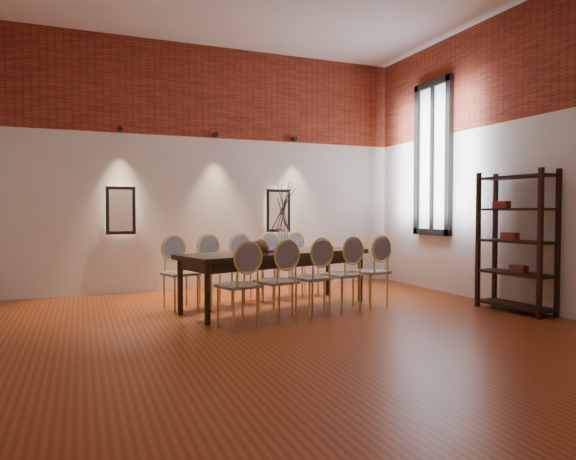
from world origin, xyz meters
name	(u,v)px	position (x,y,z in m)	size (l,w,h in m)	color
floor	(279,337)	(0.00, 0.00, -0.01)	(7.00, 7.00, 0.02)	#923A17
wall_back	(202,168)	(0.00, 3.55, 2.00)	(7.00, 0.10, 4.00)	silver
wall_right	(539,155)	(3.55, 0.00, 2.00)	(0.10, 7.00, 4.00)	silver
brick_band_back	(203,91)	(0.00, 3.48, 3.25)	(7.00, 0.02, 1.50)	maroon
brick_band_right	(537,55)	(3.48, 0.00, 3.25)	(0.02, 7.00, 1.50)	maroon
niche_left	(121,210)	(-1.30, 3.45, 1.30)	(0.36, 0.06, 0.66)	#FFEAC6
niche_right	(278,211)	(1.30, 3.45, 1.30)	(0.36, 0.06, 0.66)	#FFEAC6
spot_fixture_left	(120,129)	(-1.30, 3.42, 2.55)	(0.08, 0.08, 0.10)	black
spot_fixture_mid	(216,134)	(0.20, 3.42, 2.55)	(0.08, 0.08, 0.10)	black
spot_fixture_right	(294,139)	(1.60, 3.42, 2.55)	(0.08, 0.08, 0.10)	black
window_glass	(433,158)	(3.46, 2.00, 2.15)	(0.02, 0.78, 2.38)	silver
window_frame	(432,158)	(3.44, 2.00, 2.15)	(0.08, 0.90, 2.50)	black
window_mullion	(432,158)	(3.44, 2.00, 2.15)	(0.06, 0.06, 2.40)	black
dining_table	(277,280)	(0.54, 1.48, 0.38)	(2.63, 0.84, 0.75)	black
chair_near_a	(238,285)	(-0.28, 0.52, 0.47)	(0.44, 0.44, 0.94)	#E1C760
chair_near_b	(277,281)	(0.22, 0.67, 0.47)	(0.44, 0.44, 0.94)	#E1C760
chair_near_c	(311,278)	(0.73, 0.81, 0.47)	(0.44, 0.44, 0.94)	#E1C760
chair_near_d	(342,275)	(1.23, 0.95, 0.47)	(0.44, 0.44, 0.94)	#E1C760
chair_near_e	(370,272)	(1.74, 1.10, 0.47)	(0.44, 0.44, 0.94)	#E1C760
chair_far_a	(181,273)	(-0.67, 1.87, 0.47)	(0.44, 0.44, 0.94)	#E1C760
chair_far_b	(216,271)	(-0.16, 2.02, 0.47)	(0.44, 0.44, 0.94)	#E1C760
chair_far_c	(248,268)	(0.34, 2.16, 0.47)	(0.44, 0.44, 0.94)	#E1C760
chair_far_d	(277,266)	(0.85, 2.30, 0.47)	(0.44, 0.44, 0.94)	#E1C760
chair_far_e	(304,264)	(1.35, 2.45, 0.47)	(0.44, 0.44, 0.94)	#E1C760
vase	(283,240)	(0.64, 1.51, 0.90)	(0.14, 0.14, 0.30)	silver
dried_branches	(283,206)	(0.64, 1.51, 1.35)	(0.50, 0.50, 0.70)	brown
bowl	(261,246)	(0.27, 1.36, 0.84)	(0.24, 0.24, 0.18)	brown
book	(272,251)	(0.46, 1.47, 0.77)	(0.26, 0.18, 0.03)	#800E5E
shelving_rack	(516,241)	(3.28, 0.10, 0.90)	(0.38, 1.00, 1.80)	black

